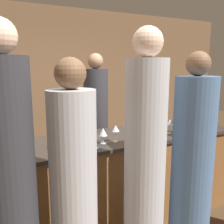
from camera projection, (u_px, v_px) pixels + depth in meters
name	position (u px, v px, depth m)	size (l,w,h in m)	color
ground_plane	(109.00, 221.00, 2.83)	(14.00, 14.00, 0.00)	#4C3823
back_wall	(53.00, 84.00, 4.69)	(8.00, 0.08, 2.80)	brown
bar_counter	(109.00, 180.00, 2.74)	(2.98, 0.75, 0.99)	brown
bartender	(96.00, 127.00, 3.50)	(0.34, 0.34, 1.90)	#2D2D33
guest_0	(145.00, 168.00, 1.93)	(0.32, 0.32, 2.02)	#B2B2B7
guest_1	(74.00, 197.00, 1.73)	(0.32, 0.32, 1.79)	#B2B2B7
guest_2	(11.00, 196.00, 1.54)	(0.31, 0.31, 2.00)	#2D2D33
guest_4	(192.00, 171.00, 2.11)	(0.35, 0.35, 1.85)	#4C6B93
wine_bottle_1	(183.00, 115.00, 3.24)	(0.07, 0.07, 0.32)	#19381E
wine_glass_0	(103.00, 132.00, 2.41)	(0.08, 0.08, 0.16)	silver
wine_glass_1	(66.00, 134.00, 2.32)	(0.07, 0.07, 0.17)	silver
wine_glass_2	(96.00, 135.00, 2.27)	(0.07, 0.07, 0.17)	silver
wine_glass_3	(170.00, 122.00, 2.78)	(0.07, 0.07, 0.16)	silver
wine_glass_4	(150.00, 127.00, 2.55)	(0.07, 0.07, 0.17)	silver
wine_glass_5	(163.00, 127.00, 2.54)	(0.07, 0.07, 0.18)	silver
wine_glass_6	(116.00, 129.00, 2.47)	(0.08, 0.08, 0.17)	silver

